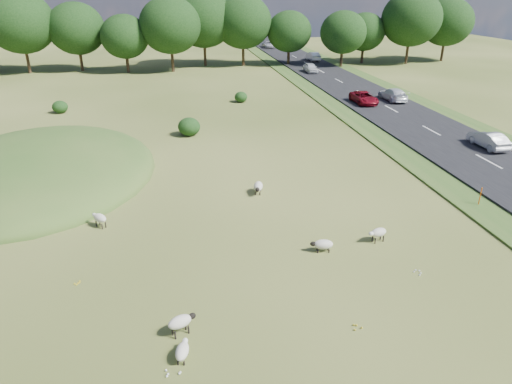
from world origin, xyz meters
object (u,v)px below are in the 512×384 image
marker_post (480,197)px  car_3 (268,44)px  sheep_4 (182,351)px  car_7 (489,140)px  sheep_3 (100,218)px  car_4 (364,98)px  sheep_1 (181,322)px  car_0 (393,94)px  car_5 (311,68)px  car_6 (313,56)px  sheep_5 (378,233)px  sheep_0 (258,187)px  sheep_2 (323,244)px  car_2 (276,39)px

marker_post → car_3: size_ratio=0.26×
car_3 → sheep_4: bearing=-103.6°
marker_post → car_7: car_7 is taller
sheep_3 → car_4: (24.79, 23.73, 0.33)m
sheep_1 → car_0: size_ratio=0.25×
car_5 → car_6: (3.80, 11.39, 0.06)m
sheep_3 → car_4: bearing=-88.8°
car_5 → sheep_5: bearing=-102.5°
car_3 → sheep_0: bearing=-102.2°
sheep_2 → car_4: size_ratio=0.26×
car_5 → sheep_3: bearing=-119.4°
car_3 → car_4: bearing=-90.0°
sheep_1 → car_2: (24.55, 94.54, 0.31)m
sheep_3 → car_7: 29.63m
car_3 → car_7: bearing=-86.8°
sheep_3 → car_3: 79.08m
marker_post → sheep_2: 11.16m
sheep_3 → car_2: bearing=-61.1°
car_6 → sheep_2: bearing=73.7°
sheep_0 → car_3: car_3 is taller
car_3 → car_5: size_ratio=1.18×
sheep_1 → sheep_2: sheep_1 is taller
car_6 → car_7: size_ratio=1.15×
car_2 → car_5: 41.41m
car_0 → car_2: car_0 is taller
car_4 → car_6: bearing=83.2°
sheep_1 → sheep_4: size_ratio=1.10×
marker_post → car_2: car_2 is taller
marker_post → sheep_4: bearing=-152.5°
car_6 → car_5: bearing=71.6°
car_0 → car_6: size_ratio=1.05×
sheep_0 → car_7: car_7 is taller
sheep_2 → car_7: 21.48m
car_2 → car_0: bearing=90.0°
sheep_2 → car_3: bearing=-91.2°
car_3 → car_6: size_ratio=1.04×
sheep_5 → car_5: 49.41m
sheep_2 → car_6: bearing=-97.7°
sheep_2 → car_4: (13.77, 28.30, 0.45)m
car_0 → car_7: bearing=90.0°
sheep_0 → car_7: bearing=119.3°
sheep_2 → car_3: (13.77, 79.67, 0.47)m
car_4 → car_6: size_ratio=1.01×
car_6 → marker_post: bearing=83.1°
sheep_0 → sheep_1: size_ratio=1.14×
marker_post → car_5: bearing=86.1°
sheep_0 → sheep_1: sheep_1 is taller
sheep_2 → car_2: 91.60m
sheep_4 → car_4: car_4 is taller
sheep_0 → sheep_4: bearing=-6.1°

